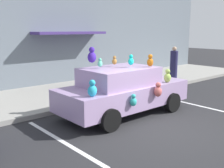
# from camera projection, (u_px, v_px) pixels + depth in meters

# --- Properties ---
(ground_plane) EXTENTS (60.00, 60.00, 0.00)m
(ground_plane) POSITION_uv_depth(u_px,v_px,m) (157.00, 128.00, 7.55)
(ground_plane) COLOR #262628
(sidewalk) EXTENTS (24.00, 4.00, 0.15)m
(sidewalk) POSITION_uv_depth(u_px,v_px,m) (63.00, 94.00, 11.24)
(sidewalk) COLOR gray
(sidewalk) RESTS_ON ground
(storefront_building) EXTENTS (24.00, 1.25, 6.40)m
(storefront_building) POSITION_uv_depth(u_px,v_px,m) (36.00, 19.00, 12.21)
(storefront_building) COLOR slate
(storefront_building) RESTS_ON ground
(parking_stripe_front) EXTENTS (0.12, 3.60, 0.01)m
(parking_stripe_front) POSITION_uv_depth(u_px,v_px,m) (187.00, 103.00, 10.18)
(parking_stripe_front) COLOR silver
(parking_stripe_front) RESTS_ON ground
(parking_stripe_rear) EXTENTS (0.12, 3.60, 0.01)m
(parking_stripe_rear) POSITION_uv_depth(u_px,v_px,m) (61.00, 141.00, 6.71)
(parking_stripe_rear) COLOR silver
(parking_stripe_rear) RESTS_ON ground
(plush_covered_car) EXTENTS (4.42, 2.12, 2.20)m
(plush_covered_car) POSITION_uv_depth(u_px,v_px,m) (123.00, 90.00, 8.70)
(plush_covered_car) COLOR #A588B5
(plush_covered_car) RESTS_ON ground
(teddy_bear_on_sidewalk) EXTENTS (0.32, 0.27, 0.61)m
(teddy_bear_on_sidewalk) POSITION_uv_depth(u_px,v_px,m) (136.00, 80.00, 12.51)
(teddy_bear_on_sidewalk) COLOR brown
(teddy_bear_on_sidewalk) RESTS_ON sidewalk
(pedestrian_near_shopfront) EXTENTS (0.38, 0.38, 1.72)m
(pedestrian_near_shopfront) POSITION_uv_depth(u_px,v_px,m) (174.00, 65.00, 13.72)
(pedestrian_near_shopfront) COLOR #222147
(pedestrian_near_shopfront) RESTS_ON sidewalk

